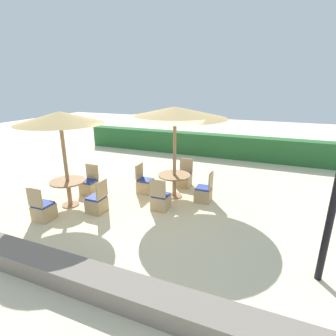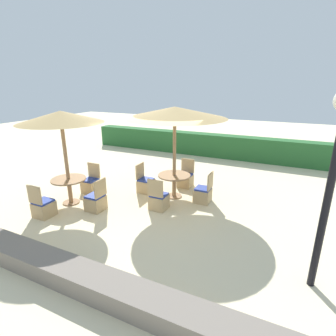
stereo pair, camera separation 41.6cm
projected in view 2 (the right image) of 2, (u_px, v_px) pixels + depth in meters
name	position (u px, v px, depth m)	size (l,w,h in m)	color
ground_plane	(159.00, 202.00, 7.78)	(40.00, 40.00, 0.00)	beige
hedge_row	(214.00, 145.00, 12.62)	(13.00, 0.70, 1.06)	#28602D
stone_border	(67.00, 272.00, 4.63)	(10.00, 0.56, 0.36)	slate
parasol_front_left	(61.00, 117.00, 6.99)	(2.27, 2.27, 2.68)	#93704C
round_table_front_left	(69.00, 185.00, 7.58)	(0.98, 0.98, 0.76)	#93704C
patio_chair_front_left_east	(96.00, 201.00, 7.23)	(0.46, 0.46, 0.93)	tan
patio_chair_front_left_north	(91.00, 184.00, 8.45)	(0.46, 0.46, 0.93)	tan
patio_chair_front_left_south	(43.00, 207.00, 6.89)	(0.46, 0.46, 0.93)	tan
parasol_center	(175.00, 113.00, 7.40)	(3.00, 3.00, 2.75)	#93704C
round_table_center	(174.00, 180.00, 8.02)	(0.99, 0.99, 0.72)	#93704C
patio_chair_center_west	(145.00, 184.00, 8.47)	(0.46, 0.46, 0.93)	tan
patio_chair_center_south	(159.00, 200.00, 7.30)	(0.46, 0.46, 0.93)	tan
patio_chair_center_north	(185.00, 179.00, 8.92)	(0.46, 0.46, 0.93)	tan
patio_chair_center_east	(203.00, 194.00, 7.74)	(0.46, 0.46, 0.93)	tan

